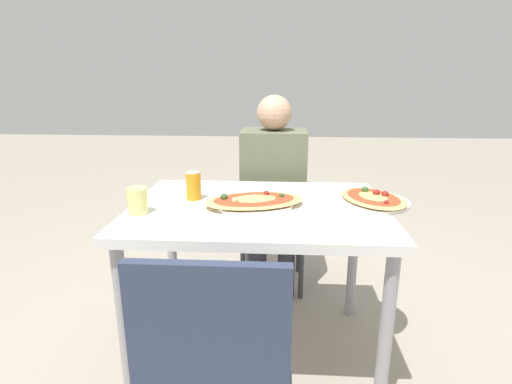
{
  "coord_description": "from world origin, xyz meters",
  "views": [
    {
      "loc": [
        0.09,
        -1.62,
        1.27
      ],
      "look_at": [
        -0.01,
        -0.0,
        0.79
      ],
      "focal_mm": 28.0,
      "sensor_mm": 36.0,
      "label": 1
    }
  ],
  "objects_px": {
    "chair_near_camera": "(218,369)",
    "person_seated": "(273,179)",
    "chair_far_seated": "(273,204)",
    "pizza_second": "(373,199)",
    "soda_can": "(194,186)",
    "dining_table": "(258,223)",
    "pizza_main": "(254,202)",
    "drink_glass": "(138,201)"
  },
  "relations": [
    {
      "from": "person_seated",
      "to": "pizza_main",
      "type": "xyz_separation_m",
      "value": [
        -0.07,
        -0.62,
        0.06
      ]
    },
    {
      "from": "chair_far_seated",
      "to": "person_seated",
      "type": "xyz_separation_m",
      "value": [
        -0.0,
        -0.11,
        0.19
      ]
    },
    {
      "from": "soda_can",
      "to": "pizza_second",
      "type": "distance_m",
      "value": 0.79
    },
    {
      "from": "dining_table",
      "to": "chair_near_camera",
      "type": "relative_size",
      "value": 1.24
    },
    {
      "from": "chair_far_seated",
      "to": "pizza_second",
      "type": "bearing_deg",
      "value": 123.45
    },
    {
      "from": "dining_table",
      "to": "pizza_main",
      "type": "bearing_deg",
      "value": -149.6
    },
    {
      "from": "chair_far_seated",
      "to": "drink_glass",
      "type": "xyz_separation_m",
      "value": [
        -0.53,
        -0.86,
        0.28
      ]
    },
    {
      "from": "person_seated",
      "to": "pizza_second",
      "type": "height_order",
      "value": "person_seated"
    },
    {
      "from": "chair_near_camera",
      "to": "person_seated",
      "type": "relative_size",
      "value": 0.75
    },
    {
      "from": "chair_near_camera",
      "to": "pizza_main",
      "type": "bearing_deg",
      "value": 86.03
    },
    {
      "from": "dining_table",
      "to": "chair_far_seated",
      "type": "height_order",
      "value": "chair_far_seated"
    },
    {
      "from": "person_seated",
      "to": "pizza_second",
      "type": "relative_size",
      "value": 2.9
    },
    {
      "from": "dining_table",
      "to": "chair_near_camera",
      "type": "distance_m",
      "value": 0.74
    },
    {
      "from": "person_seated",
      "to": "soda_can",
      "type": "height_order",
      "value": "person_seated"
    },
    {
      "from": "soda_can",
      "to": "chair_far_seated",
      "type": "bearing_deg",
      "value": 62.08
    },
    {
      "from": "person_seated",
      "to": "chair_far_seated",
      "type": "bearing_deg",
      "value": -90.0
    },
    {
      "from": "chair_near_camera",
      "to": "drink_glass",
      "type": "bearing_deg",
      "value": 124.5
    },
    {
      "from": "chair_near_camera",
      "to": "pizza_main",
      "type": "xyz_separation_m",
      "value": [
        0.05,
        0.72,
        0.25
      ]
    },
    {
      "from": "chair_far_seated",
      "to": "pizza_main",
      "type": "xyz_separation_m",
      "value": [
        -0.07,
        -0.74,
        0.25
      ]
    },
    {
      "from": "pizza_second",
      "to": "pizza_main",
      "type": "bearing_deg",
      "value": -172.51
    },
    {
      "from": "chair_far_seated",
      "to": "person_seated",
      "type": "distance_m",
      "value": 0.22
    },
    {
      "from": "pizza_main",
      "to": "pizza_second",
      "type": "height_order",
      "value": "same"
    },
    {
      "from": "drink_glass",
      "to": "pizza_second",
      "type": "xyz_separation_m",
      "value": [
        0.97,
        0.19,
        -0.03
      ]
    },
    {
      "from": "pizza_main",
      "to": "drink_glass",
      "type": "relative_size",
      "value": 4.48
    },
    {
      "from": "chair_near_camera",
      "to": "person_seated",
      "type": "xyz_separation_m",
      "value": [
        0.12,
        1.34,
        0.19
      ]
    },
    {
      "from": "person_seated",
      "to": "dining_table",
      "type": "bearing_deg",
      "value": 84.83
    },
    {
      "from": "soda_can",
      "to": "dining_table",
      "type": "bearing_deg",
      "value": -13.8
    },
    {
      "from": "person_seated",
      "to": "drink_glass",
      "type": "bearing_deg",
      "value": 54.51
    },
    {
      "from": "soda_can",
      "to": "pizza_second",
      "type": "bearing_deg",
      "value": -0.99
    },
    {
      "from": "chair_far_seated",
      "to": "soda_can",
      "type": "height_order",
      "value": "chair_far_seated"
    },
    {
      "from": "dining_table",
      "to": "soda_can",
      "type": "relative_size",
      "value": 8.7
    },
    {
      "from": "chair_far_seated",
      "to": "chair_near_camera",
      "type": "distance_m",
      "value": 1.46
    },
    {
      "from": "chair_far_seated",
      "to": "soda_can",
      "type": "bearing_deg",
      "value": 62.08
    },
    {
      "from": "chair_far_seated",
      "to": "chair_near_camera",
      "type": "relative_size",
      "value": 1.0
    },
    {
      "from": "soda_can",
      "to": "drink_glass",
      "type": "relative_size",
      "value": 1.18
    },
    {
      "from": "chair_far_seated",
      "to": "chair_near_camera",
      "type": "xyz_separation_m",
      "value": [
        -0.12,
        -1.45,
        0.0
      ]
    },
    {
      "from": "soda_can",
      "to": "drink_glass",
      "type": "distance_m",
      "value": 0.27
    },
    {
      "from": "drink_glass",
      "to": "chair_near_camera",
      "type": "bearing_deg",
      "value": -55.5
    },
    {
      "from": "chair_near_camera",
      "to": "soda_can",
      "type": "xyz_separation_m",
      "value": [
        -0.23,
        0.8,
        0.29
      ]
    },
    {
      "from": "drink_glass",
      "to": "person_seated",
      "type": "bearing_deg",
      "value": 54.51
    },
    {
      "from": "pizza_main",
      "to": "drink_glass",
      "type": "bearing_deg",
      "value": -165.16
    },
    {
      "from": "chair_near_camera",
      "to": "pizza_second",
      "type": "distance_m",
      "value": 1.0
    }
  ]
}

